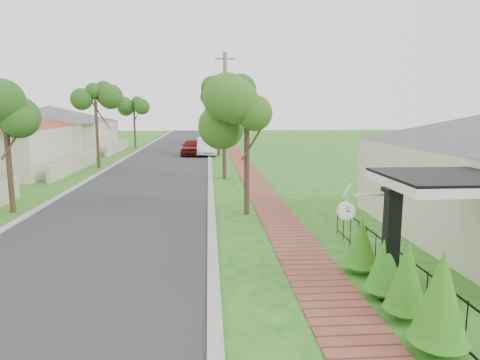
{
  "coord_description": "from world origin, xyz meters",
  "views": [
    {
      "loc": [
        0.57,
        -9.79,
        4.17
      ],
      "look_at": [
        1.76,
        6.44,
        1.5
      ],
      "focal_mm": 32.0,
      "sensor_mm": 36.0,
      "label": 1
    }
  ],
  "objects_px": {
    "utility_pole": "(225,115)",
    "station_clock": "(348,210)",
    "porch_post": "(390,250)",
    "parked_car_white": "(207,147)",
    "near_tree": "(247,117)",
    "parked_car_red": "(192,147)"
  },
  "relations": [
    {
      "from": "porch_post",
      "to": "near_tree",
      "type": "xyz_separation_m",
      "value": [
        -2.48,
        8.0,
        2.78
      ]
    },
    {
      "from": "utility_pole",
      "to": "station_clock",
      "type": "height_order",
      "value": "utility_pole"
    },
    {
      "from": "parked_car_red",
      "to": "parked_car_white",
      "type": "height_order",
      "value": "parked_car_white"
    },
    {
      "from": "station_clock",
      "to": "porch_post",
      "type": "bearing_deg",
      "value": -24.93
    },
    {
      "from": "near_tree",
      "to": "utility_pole",
      "type": "height_order",
      "value": "utility_pole"
    },
    {
      "from": "parked_car_red",
      "to": "station_clock",
      "type": "distance_m",
      "value": 31.13
    },
    {
      "from": "utility_pole",
      "to": "station_clock",
      "type": "distance_m",
      "value": 17.29
    },
    {
      "from": "near_tree",
      "to": "station_clock",
      "type": "bearing_deg",
      "value": -77.98
    },
    {
      "from": "parked_car_red",
      "to": "station_clock",
      "type": "relative_size",
      "value": 4.23
    },
    {
      "from": "station_clock",
      "to": "utility_pole",
      "type": "bearing_deg",
      "value": 97.01
    },
    {
      "from": "station_clock",
      "to": "near_tree",
      "type": "bearing_deg",
      "value": 102.02
    },
    {
      "from": "utility_pole",
      "to": "parked_car_red",
      "type": "bearing_deg",
      "value": 100.72
    },
    {
      "from": "porch_post",
      "to": "utility_pole",
      "type": "relative_size",
      "value": 0.33
    },
    {
      "from": "utility_pole",
      "to": "near_tree",
      "type": "bearing_deg",
      "value": -87.1
    },
    {
      "from": "porch_post",
      "to": "utility_pole",
      "type": "distance_m",
      "value": 17.91
    },
    {
      "from": "porch_post",
      "to": "parked_car_red",
      "type": "relative_size",
      "value": 0.56
    },
    {
      "from": "porch_post",
      "to": "utility_pole",
      "type": "xyz_separation_m",
      "value": [
        -2.96,
        17.45,
        2.73
      ]
    },
    {
      "from": "near_tree",
      "to": "utility_pole",
      "type": "distance_m",
      "value": 9.47
    },
    {
      "from": "parked_car_white",
      "to": "utility_pole",
      "type": "xyz_separation_m",
      "value": [
        1.19,
        -13.63,
        3.03
      ]
    },
    {
      "from": "parked_car_white",
      "to": "near_tree",
      "type": "height_order",
      "value": "near_tree"
    },
    {
      "from": "parked_car_red",
      "to": "near_tree",
      "type": "xyz_separation_m",
      "value": [
        3.07,
        -23.15,
        3.14
      ]
    },
    {
      "from": "porch_post",
      "to": "parked_car_red",
      "type": "bearing_deg",
      "value": 100.1
    }
  ]
}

